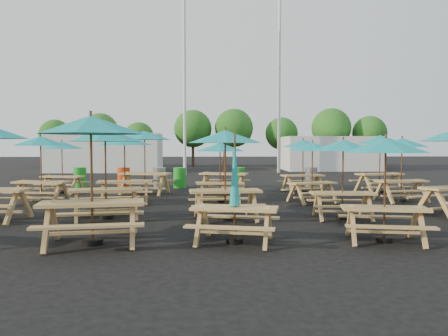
{
  "coord_description": "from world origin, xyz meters",
  "views": [
    {
      "loc": [
        -0.71,
        -14.45,
        1.94
      ],
      "look_at": [
        0.0,
        1.5,
        1.1
      ],
      "focal_mm": 35.0,
      "sensor_mm": 36.0,
      "label": 1
    }
  ],
  "objects_px": {
    "picnic_unit_3": "(62,149)",
    "waste_bin_4": "(238,177)",
    "picnic_unit_2": "(41,146)",
    "picnic_unit_4": "(91,134)",
    "picnic_unit_5": "(105,141)",
    "picnic_unit_9": "(225,143)",
    "waste_bin_5": "(311,177)",
    "picnic_unit_6": "(124,145)",
    "waste_bin_3": "(180,178)",
    "picnic_unit_15": "(303,147)",
    "waste_bin_2": "(159,178)",
    "picnic_unit_14": "(312,151)",
    "picnic_unit_18": "(402,147)",
    "picnic_unit_19": "(380,143)",
    "picnic_unit_8": "(235,199)",
    "picnic_unit_10": "(220,151)",
    "picnic_unit_7": "(145,140)",
    "picnic_unit_13": "(343,151)",
    "waste_bin_0": "(80,177)",
    "picnic_unit_12": "(386,152)",
    "waste_bin_1": "(124,177)",
    "picnic_unit_11": "(224,142)"
  },
  "relations": [
    {
      "from": "picnic_unit_4",
      "to": "waste_bin_5",
      "type": "distance_m",
      "value": 13.67
    },
    {
      "from": "picnic_unit_8",
      "to": "waste_bin_5",
      "type": "xyz_separation_m",
      "value": [
        4.36,
        11.52,
        -0.43
      ]
    },
    {
      "from": "picnic_unit_5",
      "to": "waste_bin_2",
      "type": "xyz_separation_m",
      "value": [
        0.52,
        8.47,
        -1.58
      ]
    },
    {
      "from": "picnic_unit_5",
      "to": "picnic_unit_9",
      "type": "bearing_deg",
      "value": -18.89
    },
    {
      "from": "picnic_unit_6",
      "to": "waste_bin_5",
      "type": "xyz_separation_m",
      "value": [
        7.6,
        5.53,
        -1.48
      ]
    },
    {
      "from": "picnic_unit_14",
      "to": "waste_bin_5",
      "type": "bearing_deg",
      "value": 57.69
    },
    {
      "from": "picnic_unit_9",
      "to": "waste_bin_4",
      "type": "bearing_deg",
      "value": 77.74
    },
    {
      "from": "waste_bin_5",
      "to": "waste_bin_3",
      "type": "bearing_deg",
      "value": -178.21
    },
    {
      "from": "picnic_unit_2",
      "to": "picnic_unit_7",
      "type": "relative_size",
      "value": 0.89
    },
    {
      "from": "picnic_unit_9",
      "to": "picnic_unit_15",
      "type": "height_order",
      "value": "picnic_unit_9"
    },
    {
      "from": "waste_bin_0",
      "to": "picnic_unit_4",
      "type": "bearing_deg",
      "value": -73.23
    },
    {
      "from": "picnic_unit_4",
      "to": "waste_bin_5",
      "type": "xyz_separation_m",
      "value": [
        7.14,
        11.53,
        -1.7
      ]
    },
    {
      "from": "picnic_unit_13",
      "to": "waste_bin_2",
      "type": "bearing_deg",
      "value": 126.87
    },
    {
      "from": "picnic_unit_9",
      "to": "picnic_unit_10",
      "type": "relative_size",
      "value": 1.15
    },
    {
      "from": "picnic_unit_10",
      "to": "waste_bin_5",
      "type": "relative_size",
      "value": 2.22
    },
    {
      "from": "picnic_unit_14",
      "to": "picnic_unit_18",
      "type": "relative_size",
      "value": 0.96
    },
    {
      "from": "picnic_unit_8",
      "to": "picnic_unit_10",
      "type": "xyz_separation_m",
      "value": [
        -0.07,
        6.16,
        0.85
      ]
    },
    {
      "from": "picnic_unit_7",
      "to": "waste_bin_2",
      "type": "height_order",
      "value": "picnic_unit_7"
    },
    {
      "from": "picnic_unit_14",
      "to": "picnic_unit_3",
      "type": "bearing_deg",
      "value": 142.17
    },
    {
      "from": "picnic_unit_3",
      "to": "waste_bin_4",
      "type": "bearing_deg",
      "value": 29.49
    },
    {
      "from": "picnic_unit_4",
      "to": "picnic_unit_14",
      "type": "height_order",
      "value": "picnic_unit_4"
    },
    {
      "from": "picnic_unit_9",
      "to": "picnic_unit_14",
      "type": "xyz_separation_m",
      "value": [
        3.09,
        3.28,
        -0.25
      ]
    },
    {
      "from": "picnic_unit_5",
      "to": "picnic_unit_12",
      "type": "relative_size",
      "value": 1.14
    },
    {
      "from": "picnic_unit_15",
      "to": "waste_bin_2",
      "type": "distance_m",
      "value": 6.67
    },
    {
      "from": "waste_bin_3",
      "to": "picnic_unit_19",
      "type": "bearing_deg",
      "value": -16.66
    },
    {
      "from": "waste_bin_2",
      "to": "picnic_unit_7",
      "type": "bearing_deg",
      "value": -96.16
    },
    {
      "from": "waste_bin_0",
      "to": "picnic_unit_19",
      "type": "bearing_deg",
      "value": -13.09
    },
    {
      "from": "picnic_unit_6",
      "to": "picnic_unit_10",
      "type": "bearing_deg",
      "value": -4.15
    },
    {
      "from": "waste_bin_0",
      "to": "picnic_unit_14",
      "type": "bearing_deg",
      "value": -32.07
    },
    {
      "from": "waste_bin_1",
      "to": "picnic_unit_7",
      "type": "bearing_deg",
      "value": -64.65
    },
    {
      "from": "picnic_unit_9",
      "to": "picnic_unit_12",
      "type": "relative_size",
      "value": 1.11
    },
    {
      "from": "picnic_unit_10",
      "to": "picnic_unit_14",
      "type": "height_order",
      "value": "picnic_unit_14"
    },
    {
      "from": "picnic_unit_2",
      "to": "picnic_unit_18",
      "type": "relative_size",
      "value": 1.02
    },
    {
      "from": "picnic_unit_11",
      "to": "waste_bin_4",
      "type": "height_order",
      "value": "picnic_unit_11"
    },
    {
      "from": "picnic_unit_5",
      "to": "picnic_unit_7",
      "type": "height_order",
      "value": "picnic_unit_7"
    },
    {
      "from": "picnic_unit_6",
      "to": "picnic_unit_14",
      "type": "relative_size",
      "value": 1.07
    },
    {
      "from": "picnic_unit_15",
      "to": "waste_bin_5",
      "type": "bearing_deg",
      "value": 57.45
    },
    {
      "from": "waste_bin_0",
      "to": "picnic_unit_12",
      "type": "bearing_deg",
      "value": -51.82
    },
    {
      "from": "picnic_unit_9",
      "to": "picnic_unit_7",
      "type": "bearing_deg",
      "value": 109.87
    },
    {
      "from": "waste_bin_2",
      "to": "waste_bin_0",
      "type": "bearing_deg",
      "value": 173.81
    },
    {
      "from": "picnic_unit_8",
      "to": "picnic_unit_19",
      "type": "xyz_separation_m",
      "value": [
        6.52,
        8.86,
        1.13
      ]
    },
    {
      "from": "picnic_unit_4",
      "to": "picnic_unit_19",
      "type": "relative_size",
      "value": 1.07
    },
    {
      "from": "waste_bin_1",
      "to": "waste_bin_3",
      "type": "bearing_deg",
      "value": -6.73
    },
    {
      "from": "picnic_unit_2",
      "to": "picnic_unit_4",
      "type": "distance_m",
      "value": 6.83
    },
    {
      "from": "picnic_unit_5",
      "to": "picnic_unit_14",
      "type": "xyz_separation_m",
      "value": [
        6.21,
        3.0,
        -0.29
      ]
    },
    {
      "from": "picnic_unit_12",
      "to": "picnic_unit_15",
      "type": "xyz_separation_m",
      "value": [
        0.42,
        9.11,
        0.06
      ]
    },
    {
      "from": "picnic_unit_6",
      "to": "waste_bin_5",
      "type": "height_order",
      "value": "picnic_unit_6"
    },
    {
      "from": "picnic_unit_4",
      "to": "picnic_unit_12",
      "type": "bearing_deg",
      "value": -8.33
    },
    {
      "from": "waste_bin_4",
      "to": "waste_bin_5",
      "type": "relative_size",
      "value": 1.0
    },
    {
      "from": "picnic_unit_4",
      "to": "waste_bin_3",
      "type": "relative_size",
      "value": 2.76
    }
  ]
}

